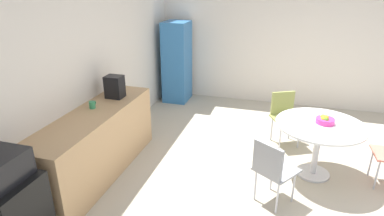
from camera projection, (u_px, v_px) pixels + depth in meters
ground_plane at (299, 184)px, 4.20m from camera, size 6.00×6.00×0.00m
wall_back at (87, 70)px, 4.49m from camera, size 6.00×0.10×2.60m
wall_side_right at (305, 43)px, 6.38m from camera, size 0.10×6.00×2.60m
counter_block at (97, 144)px, 4.27m from camera, size 2.25×0.60×0.90m
locker_cabinet at (177, 62)px, 6.81m from camera, size 0.60×0.50×1.69m
round_table at (319, 133)px, 4.17m from camera, size 1.13×1.13×0.76m
chair_olive at (284, 112)px, 5.10m from camera, size 0.57×0.57×0.83m
chair_gray at (272, 166)px, 3.62m from camera, size 0.58×0.58×0.83m
fruit_bowl at (325, 120)px, 4.11m from camera, size 0.23×0.23×0.13m
mug_white at (92, 105)px, 4.23m from camera, size 0.13×0.08×0.09m
coffee_maker at (115, 87)px, 4.57m from camera, size 0.20×0.24×0.32m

